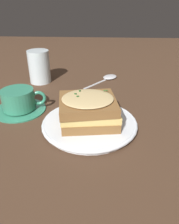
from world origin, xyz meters
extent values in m
plane|color=#473021|center=(0.00, 0.00, 0.00)|extent=(2.40, 2.40, 0.00)
cylinder|color=white|center=(-0.02, 0.00, 0.01)|extent=(0.22, 0.22, 0.02)
torus|color=white|center=(-0.02, 0.00, 0.01)|extent=(0.23, 0.23, 0.01)
cube|color=brown|center=(-0.02, 0.00, 0.03)|extent=(0.15, 0.14, 0.02)
cube|color=#E0C16B|center=(-0.02, 0.00, 0.04)|extent=(0.15, 0.13, 0.02)
cube|color=brown|center=(-0.02, 0.00, 0.06)|extent=(0.15, 0.14, 0.02)
ellipsoid|color=#DBBC7F|center=(-0.02, 0.00, 0.08)|extent=(0.13, 0.12, 0.01)
cube|color=#2D6028|center=(0.01, -0.03, 0.08)|extent=(0.00, 0.00, 0.00)
cube|color=#2D6028|center=(0.01, -0.01, 0.08)|extent=(0.01, 0.01, 0.00)
cube|color=#2D6028|center=(0.01, 0.00, 0.08)|extent=(0.01, 0.01, 0.00)
cube|color=#2D6028|center=(-0.06, -0.04, 0.08)|extent=(0.01, 0.01, 0.00)
cube|color=#2D6028|center=(-0.06, -0.04, 0.08)|extent=(0.01, 0.01, 0.00)
cube|color=#2D6028|center=(0.01, -0.04, 0.08)|extent=(0.00, 0.00, 0.00)
cylinder|color=#338466|center=(0.18, -0.07, 0.00)|extent=(0.14, 0.14, 0.01)
cylinder|color=#338466|center=(0.18, -0.07, 0.03)|extent=(0.09, 0.09, 0.06)
cylinder|color=#381E0F|center=(0.18, -0.07, 0.06)|extent=(0.07, 0.07, 0.00)
torus|color=#338466|center=(0.13, -0.08, 0.03)|extent=(0.04, 0.02, 0.04)
cylinder|color=silver|center=(0.18, -0.30, 0.06)|extent=(0.08, 0.08, 0.11)
cube|color=silver|center=(-0.03, -0.28, 0.00)|extent=(0.08, 0.10, 0.00)
ellipsoid|color=silver|center=(-0.08, -0.35, 0.01)|extent=(0.07, 0.08, 0.01)
camera|label=1|loc=(-0.04, 0.46, 0.29)|focal=35.00mm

